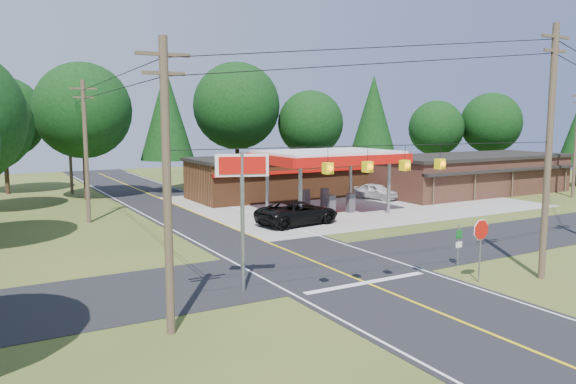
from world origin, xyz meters
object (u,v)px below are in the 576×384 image
gas_canopy (328,159)px  big_stop_sign (242,190)px  suv_car (298,213)px  sedan_car (376,191)px  octagonal_stop_sign (481,234)px

gas_canopy → big_stop_sign: size_ratio=1.77×
suv_car → big_stop_sign: (-9.85, -12.01, 3.52)m
gas_canopy → suv_car: gas_canopy is taller
gas_canopy → suv_car: size_ratio=1.75×
sedan_car → octagonal_stop_sign: (-12.50, -23.03, 1.47)m
gas_canopy → sedan_car: bearing=26.7°
octagonal_stop_sign → gas_canopy: bearing=76.7°
big_stop_sign → suv_car: bearing=50.7°
gas_canopy → big_stop_sign: big_stop_sign is taller
suv_car → octagonal_stop_sign: 16.07m
gas_canopy → big_stop_sign: bearing=-133.7°
big_stop_sign → octagonal_stop_sign: size_ratio=2.05×
sedan_car → big_stop_sign: (-22.35, -19.02, 3.63)m
gas_canopy → sedan_car: (8.00, 4.02, -3.53)m
gas_canopy → sedan_car: 9.62m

